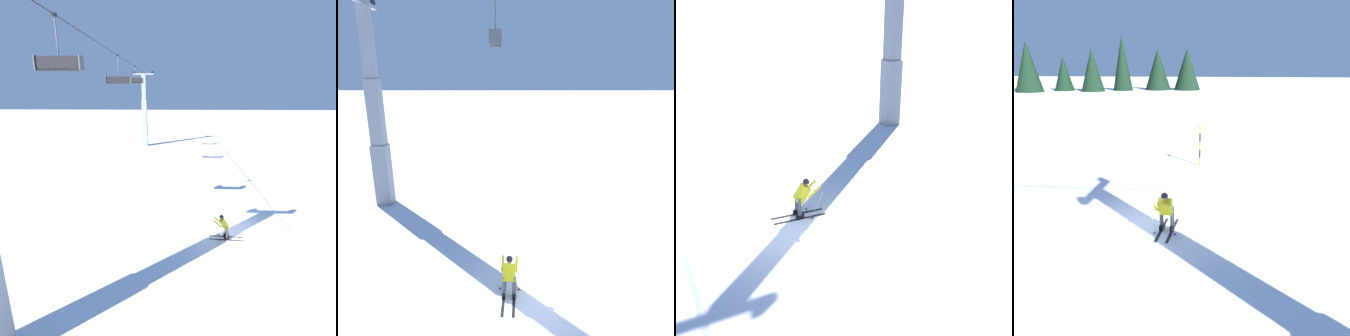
% 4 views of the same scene
% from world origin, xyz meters
% --- Properties ---
extents(ground_plane, '(260.00, 260.00, 0.00)m').
position_xyz_m(ground_plane, '(0.00, 0.00, 0.00)').
color(ground_plane, white).
extents(skier_carving_main, '(0.73, 1.82, 1.48)m').
position_xyz_m(skier_carving_main, '(-0.96, 0.58, 0.77)').
color(skier_carving_main, black).
rests_on(skier_carving_main, ground_plane).
extents(trail_marker_pole, '(0.07, 0.28, 2.08)m').
position_xyz_m(trail_marker_pole, '(-1.53, -7.50, 1.12)').
color(trail_marker_pole, orange).
rests_on(trail_marker_pole, ground_plane).
extents(tree_line_ridge, '(32.36, 13.12, 9.90)m').
position_xyz_m(tree_line_ridge, '(17.41, -59.28, 4.03)').
color(tree_line_ridge, black).
rests_on(tree_line_ridge, ground_plane).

